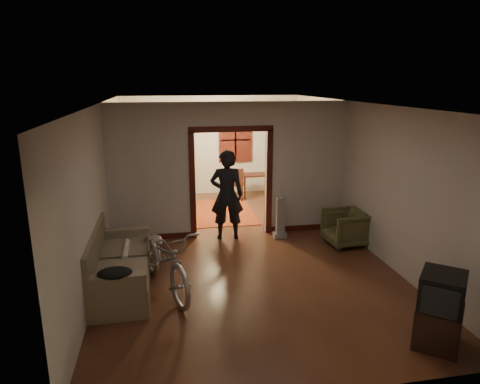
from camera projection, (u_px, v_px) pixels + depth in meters
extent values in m
cube|color=#402014|center=(237.00, 246.00, 8.53)|extent=(5.00, 8.50, 0.01)
cube|color=white|center=(237.00, 103.00, 7.82)|extent=(5.00, 8.50, 0.01)
cube|color=beige|center=(211.00, 146.00, 12.21)|extent=(5.00, 0.02, 2.80)
cube|color=beige|center=(101.00, 184.00, 7.73)|extent=(0.02, 8.50, 2.80)
cube|color=beige|center=(359.00, 173.00, 8.61)|extent=(0.02, 8.50, 2.80)
cube|color=beige|center=(231.00, 170.00, 8.88)|extent=(5.00, 0.14, 2.80)
cube|color=#40140E|center=(231.00, 184.00, 8.96)|extent=(1.74, 0.20, 2.32)
cube|color=black|center=(235.00, 140.00, 12.26)|extent=(0.98, 0.06, 1.28)
sphere|color=#FFE0A5|center=(219.00, 117.00, 10.31)|extent=(0.24, 0.24, 0.24)
cube|color=silver|center=(280.00, 176.00, 9.04)|extent=(0.08, 0.01, 0.12)
cube|color=brown|center=(118.00, 260.00, 6.70)|extent=(0.97, 2.11, 0.96)
cylinder|color=beige|center=(126.00, 249.00, 6.99)|extent=(0.09, 0.76, 0.09)
ellipsoid|color=black|center=(115.00, 273.00, 5.79)|extent=(0.47, 0.35, 0.14)
imported|color=silver|center=(165.00, 258.00, 6.65)|extent=(1.33, 2.17, 1.07)
imported|color=#4F4F2C|center=(345.00, 228.00, 8.55)|extent=(0.82, 0.80, 0.71)
cube|color=black|center=(438.00, 326.00, 5.30)|extent=(0.77, 0.77, 0.52)
cube|color=black|center=(442.00, 292.00, 5.18)|extent=(0.74, 0.75, 0.48)
cube|color=gray|center=(280.00, 218.00, 8.92)|extent=(0.28, 0.23, 0.87)
imported|color=black|center=(227.00, 195.00, 8.75)|extent=(0.72, 0.50, 1.87)
cube|color=maroon|center=(218.00, 212.00, 10.72)|extent=(1.77, 2.31, 0.02)
cube|color=#1F301C|center=(171.00, 169.00, 11.94)|extent=(0.85, 0.54, 1.61)
sphere|color=#1E5972|center=(169.00, 128.00, 11.65)|extent=(0.28, 0.28, 0.28)
cube|color=#341811|center=(257.00, 186.00, 12.06)|extent=(1.00, 0.77, 0.66)
cube|color=#341811|center=(235.00, 184.00, 11.71)|extent=(0.49, 0.49, 0.91)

